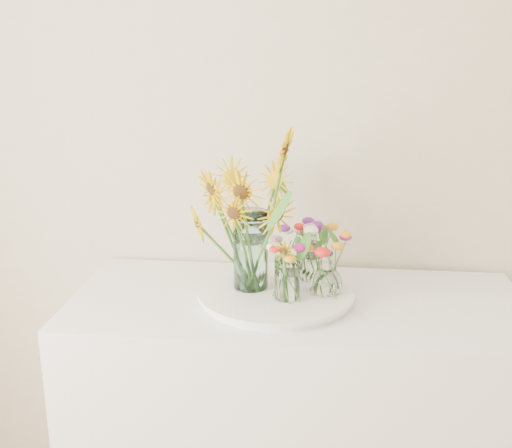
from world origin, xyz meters
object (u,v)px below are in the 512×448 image
Objects in this scene: counter at (294,425)px; small_vase_a at (287,279)px; tray at (276,295)px; mason_jar at (251,251)px; small_vase_b at (327,273)px; small_vase_c at (310,262)px.

counter is 0.54m from small_vase_a.
mason_jar reaches higher than tray.
tray is 0.16m from mason_jar.
counter is 0.62m from mason_jar.
small_vase_a is 0.13m from small_vase_b.
mason_jar is at bearing 174.37° from counter.
small_vase_a is 0.94× the size of small_vase_b.
small_vase_a is at bearing -32.06° from mason_jar.
mason_jar is at bearing 174.20° from small_vase_b.
mason_jar is at bearing -153.28° from small_vase_c.
small_vase_c is (0.06, 0.16, -0.00)m from small_vase_a.
small_vase_b is (0.12, 0.05, 0.00)m from small_vase_a.
counter is at bearing 1.34° from tray.
small_vase_a is 0.18m from small_vase_c.
small_vase_b reaches higher than counter.
small_vase_c is at bearing 26.72° from mason_jar.
small_vase_a reaches higher than small_vase_c.
small_vase_c is at bearing 46.48° from tray.
counter is 5.58× the size of mason_jar.
small_vase_c reaches higher than tray.
small_vase_b is 0.13m from small_vase_c.
small_vase_a reaches higher than counter.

